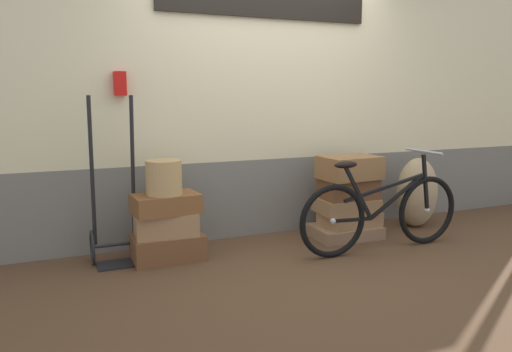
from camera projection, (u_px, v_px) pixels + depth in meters
The scene contains 14 objects.
ground at pixel (303, 259), 4.24m from camera, with size 10.20×5.20×0.06m, color #513823.
station_building at pixel (266, 96), 4.79m from camera, with size 8.20×0.74×2.73m.
suitcase_0 at pixel (168, 247), 4.12m from camera, with size 0.59×0.36×0.21m, color brown.
suitcase_1 at pixel (166, 224), 4.09m from camera, with size 0.51×0.33×0.19m, color #9E754C.
suitcase_2 at pixel (166, 204), 4.05m from camera, with size 0.53×0.33×0.16m, color brown.
suitcase_3 at pixel (345, 231), 4.79m from camera, with size 0.64×0.46×0.12m, color #937051.
suitcase_4 at pixel (350, 219), 4.77m from camera, with size 0.56×0.35×0.13m, color #9E754C.
suitcase_5 at pixel (346, 205), 4.77m from camera, with size 0.56×0.41×0.14m, color #9E754C.
suitcase_6 at pixel (348, 188), 4.72m from camera, with size 0.52×0.34×0.20m, color brown.
suitcase_7 at pixel (350, 168), 4.66m from camera, with size 0.55×0.39×0.22m, color olive.
wicker_basket at pixel (164, 177), 4.00m from camera, with size 0.29×0.29×0.28m, color tan.
luggage_trolley at pixel (116, 224), 4.03m from camera, with size 0.40×0.36×1.38m.
burlap_sack at pixel (417, 192), 5.13m from camera, with size 0.44×0.37×0.73m, color tan.
bicycle at pixel (382, 213), 4.34m from camera, with size 1.66×0.46×0.89m.
Camera 1 is at (-1.96, -3.58, 1.38)m, focal length 34.30 mm.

